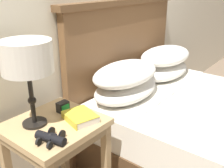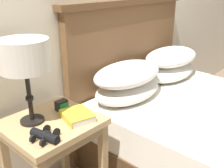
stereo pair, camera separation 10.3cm
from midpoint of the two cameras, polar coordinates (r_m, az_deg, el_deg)
nightstand at (r=1.54m, az=-10.84°, el=-11.22°), size 0.49×0.45×0.64m
bed at (r=2.09m, az=22.42°, el=-9.92°), size 1.43×1.87×1.23m
table_lamp at (r=1.37m, az=-16.50°, el=5.52°), size 0.26×0.26×0.46m
book_on_nightstand at (r=1.47m, az=-5.66°, el=-6.95°), size 0.19×0.21×0.04m
binoculars_pair at (r=1.32m, az=-12.18°, el=-10.96°), size 0.15×0.16×0.05m
alarm_clock at (r=1.58m, az=-9.09°, el=-4.60°), size 0.07×0.05×0.06m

